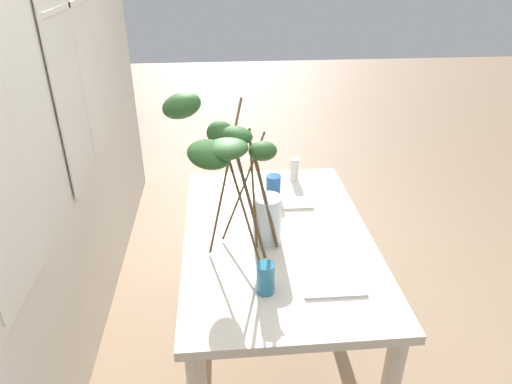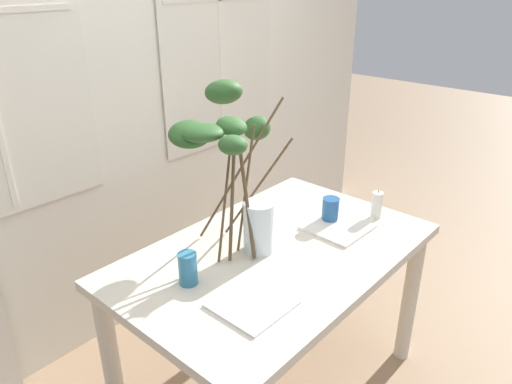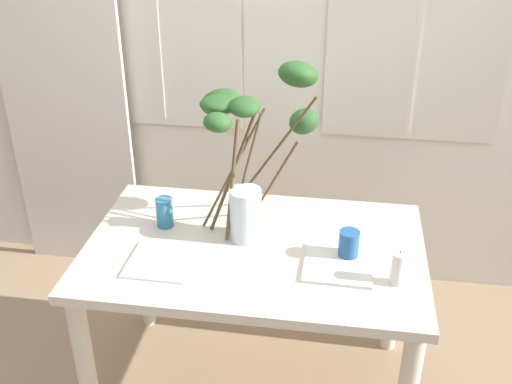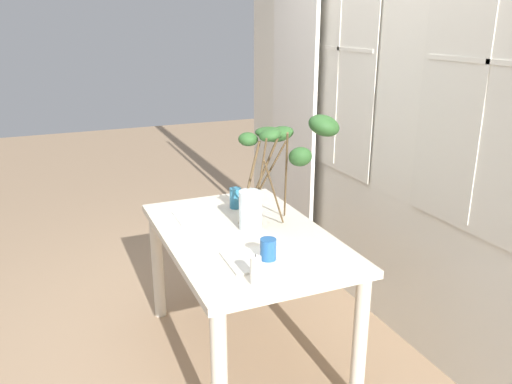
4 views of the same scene
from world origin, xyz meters
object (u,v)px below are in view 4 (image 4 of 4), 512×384
Objects in this scene: plate_square_left at (197,216)px; drinking_glass_blue_right at (268,250)px; vase_with_branches at (277,160)px; dining_table at (245,253)px; pillar_candle at (256,270)px; plate_square_right at (253,260)px; drinking_glass_blue_left at (235,198)px.

drinking_glass_blue_right is at bearing 11.51° from plate_square_left.
dining_table is at bearing -79.55° from vase_with_branches.
pillar_candle reaches higher than dining_table.
plate_square_right is at bearing 6.69° from plate_square_left.
dining_table is at bearing 176.09° from drinking_glass_blue_right.
plate_square_right reaches higher than plate_square_left.
drinking_glass_blue_left is 1.10× the size of drinking_glass_blue_right.
vase_with_branches reaches higher than pillar_candle.
drinking_glass_blue_left is at bearing 165.62° from plate_square_right.
drinking_glass_blue_left reaches higher than plate_square_left.
dining_table is 5.22× the size of plate_square_right.
drinking_glass_blue_right is 0.22m from pillar_candle.
drinking_glass_blue_left is 0.76m from drinking_glass_blue_right.
dining_table is 0.39m from plate_square_left.
plate_square_right is at bearing 160.33° from pillar_candle.
drinking_glass_blue_right is 0.71m from plate_square_left.
vase_with_branches reaches higher than dining_table.
pillar_candle is at bearing 0.18° from plate_square_left.
plate_square_right reaches higher than dining_table.
vase_with_branches is at bearing 51.64° from plate_square_left.
plate_square_left is 1.74× the size of pillar_candle.
plate_square_right is 0.23m from pillar_candle.
drinking_glass_blue_right is at bearing -9.08° from drinking_glass_blue_left.
drinking_glass_blue_left is 0.27m from plate_square_left.
drinking_glass_blue_right is 0.48× the size of plate_square_left.
drinking_glass_blue_right is at bearing 61.86° from plate_square_right.
vase_with_branches is 0.60m from plate_square_right.
drinking_glass_blue_right reaches higher than plate_square_right.
vase_with_branches is 0.48m from drinking_glass_blue_left.
drinking_glass_blue_right reaches higher than plate_square_left.
plate_square_left is (-0.29, -0.37, -0.37)m from vase_with_branches.
drinking_glass_blue_left reaches higher than plate_square_right.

